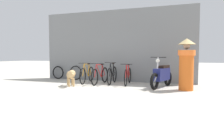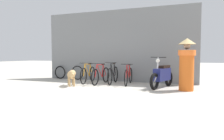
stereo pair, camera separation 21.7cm
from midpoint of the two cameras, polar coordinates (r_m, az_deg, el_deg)
name	(u,v)px [view 2 (the right image)]	position (r m, az deg, el deg)	size (l,w,h in m)	color
ground_plane	(80,92)	(7.11, -7.47, -5.70)	(60.00, 60.00, 0.00)	#B7B2A5
shop_wall_back	(117,46)	(9.95, 1.85, 6.32)	(7.07, 0.20, 3.20)	slate
bicycle_0	(88,74)	(9.33, -5.58, -1.16)	(0.46, 1.71, 0.87)	black
bicycle_1	(101,75)	(8.93, -2.26, -1.42)	(0.46, 1.73, 0.86)	black
bicycle_2	(113,75)	(9.00, 0.94, -1.27)	(0.46, 1.66, 0.90)	black
bicycle_3	(128,76)	(8.78, 5.02, -1.52)	(0.46, 1.72, 0.85)	black
motorcycle	(162,76)	(8.08, 13.71, -1.42)	(0.65, 1.75, 1.12)	black
stray_dog	(71,75)	(8.39, -9.81, -1.29)	(0.79, 0.91, 0.64)	tan
person_in_robes	(187,63)	(7.66, 19.69, 1.68)	(0.79, 0.79, 1.74)	orange
spare_tire_left	(77,73)	(10.59, -8.45, -0.70)	(0.68, 0.09, 0.67)	black
spare_tire_right	(60,72)	(11.15, -12.87, -0.62)	(0.64, 0.07, 0.64)	black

